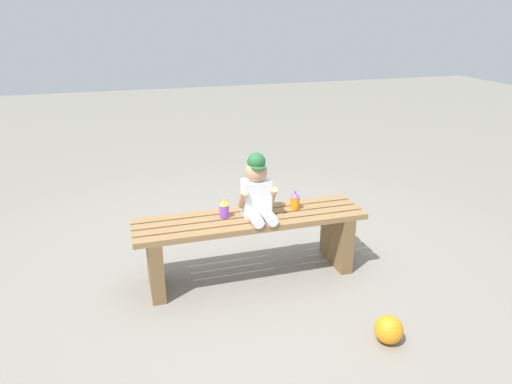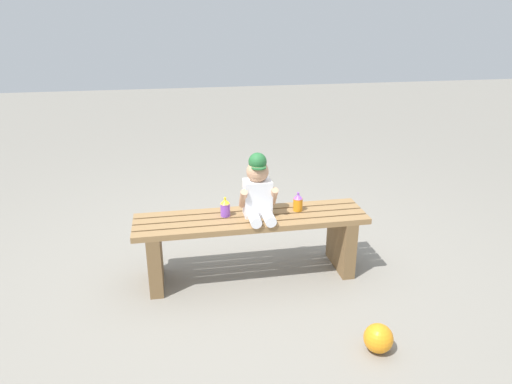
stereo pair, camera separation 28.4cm
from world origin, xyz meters
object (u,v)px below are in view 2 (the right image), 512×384
at_px(park_bench, 251,236).
at_px(sippy_cup_right, 298,202).
at_px(child_figure, 258,190).
at_px(sippy_cup_left, 225,207).
at_px(toy_ball, 378,338).

relative_size(park_bench, sippy_cup_right, 11.69).
height_order(child_figure, sippy_cup_right, child_figure).
distance_m(sippy_cup_left, toy_ball, 1.17).
bearing_deg(sippy_cup_left, park_bench, -13.11).
relative_size(sippy_cup_right, toy_ball, 0.83).
distance_m(park_bench, toy_ball, 1.00).
height_order(sippy_cup_left, toy_ball, sippy_cup_left).
bearing_deg(toy_ball, sippy_cup_left, 126.87).
bearing_deg(toy_ball, park_bench, 120.81).
height_order(park_bench, child_figure, child_figure).
distance_m(park_bench, sippy_cup_right, 0.37).
relative_size(child_figure, sippy_cup_right, 3.26).
relative_size(sippy_cup_left, toy_ball, 0.83).
bearing_deg(child_figure, sippy_cup_right, 8.59).
height_order(park_bench, sippy_cup_left, sippy_cup_left).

